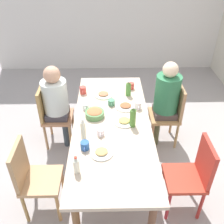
# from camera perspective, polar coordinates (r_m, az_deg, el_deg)

# --- Properties ---
(ground_plane) EXTENTS (7.33, 7.33, 0.00)m
(ground_plane) POSITION_cam_1_polar(r_m,az_deg,el_deg) (3.43, -0.00, -12.46)
(ground_plane) COLOR #A19A98
(wall_left) EXTENTS (0.12, 4.91, 2.60)m
(wall_left) POSITION_cam_1_polar(r_m,az_deg,el_deg) (5.57, -0.69, 22.20)
(wall_left) COLOR silver
(wall_left) RESTS_ON ground_plane
(dining_table) EXTENTS (2.22, 0.88, 0.75)m
(dining_table) POSITION_cam_1_polar(r_m,az_deg,el_deg) (2.97, -0.00, -3.60)
(dining_table) COLOR #C7B098
(dining_table) RESTS_ON ground_plane
(chair_0) EXTENTS (0.40, 0.40, 0.90)m
(chair_0) POSITION_cam_1_polar(r_m,az_deg,el_deg) (2.79, -17.29, -13.46)
(chair_0) COLOR tan
(chair_0) RESTS_ON ground_plane
(chair_1) EXTENTS (0.40, 0.40, 0.90)m
(chair_1) POSITION_cam_1_polar(r_m,az_deg,el_deg) (3.60, -13.31, -0.20)
(chair_1) COLOR #B07854
(chair_1) RESTS_ON ground_plane
(person_1) EXTENTS (0.33, 0.33, 1.20)m
(person_1) POSITION_cam_1_polar(r_m,az_deg,el_deg) (3.46, -12.35, 2.79)
(person_1) COLOR #39414A
(person_1) RESTS_ON ground_plane
(chair_2) EXTENTS (0.40, 0.40, 0.90)m
(chair_2) POSITION_cam_1_polar(r_m,az_deg,el_deg) (2.82, 17.57, -12.94)
(chair_2) COLOR #B43624
(chair_2) RESTS_ON ground_plane
(chair_3) EXTENTS (0.40, 0.40, 0.90)m
(chair_3) POSITION_cam_1_polar(r_m,az_deg,el_deg) (3.62, 12.87, 0.09)
(chair_3) COLOR tan
(chair_3) RESTS_ON ground_plane
(person_3) EXTENTS (0.33, 0.33, 1.25)m
(person_3) POSITION_cam_1_polar(r_m,az_deg,el_deg) (3.47, 11.94, 3.30)
(person_3) COLOR brown
(person_3) RESTS_ON ground_plane
(plate_0) EXTENTS (0.23, 0.23, 0.04)m
(plate_0) POSITION_cam_1_polar(r_m,az_deg,el_deg) (2.54, -2.36, -8.98)
(plate_0) COLOR silver
(plate_0) RESTS_ON dining_table
(plate_1) EXTENTS (0.25, 0.25, 0.04)m
(plate_1) POSITION_cam_1_polar(r_m,az_deg,el_deg) (3.18, 3.03, 1.31)
(plate_1) COLOR white
(plate_1) RESTS_ON dining_table
(plate_2) EXTENTS (0.25, 0.25, 0.04)m
(plate_2) POSITION_cam_1_polar(r_m,az_deg,el_deg) (3.42, -1.93, 3.94)
(plate_2) COLOR silver
(plate_2) RESTS_ON dining_table
(plate_3) EXTENTS (0.24, 0.24, 0.04)m
(plate_3) POSITION_cam_1_polar(r_m,az_deg,el_deg) (2.93, 2.73, -2.06)
(plate_3) COLOR white
(plate_3) RESTS_ON dining_table
(bowl_0) EXTENTS (0.22, 0.22, 0.09)m
(bowl_0) POSITION_cam_1_polar(r_m,az_deg,el_deg) (3.01, -3.88, -0.31)
(bowl_0) COLOR #55864C
(bowl_0) RESTS_ON dining_table
(cup_0) EXTENTS (0.11, 0.07, 0.07)m
(cup_0) POSITION_cam_1_polar(r_m,az_deg,el_deg) (3.14, -5.94, 1.16)
(cup_0) COLOR white
(cup_0) RESTS_ON dining_table
(cup_1) EXTENTS (0.12, 0.09, 0.07)m
(cup_1) POSITION_cam_1_polar(r_m,az_deg,el_deg) (3.21, -0.11, 2.15)
(cup_1) COLOR #4F9068
(cup_1) RESTS_ON dining_table
(cup_2) EXTENTS (0.11, 0.08, 0.09)m
(cup_2) POSITION_cam_1_polar(r_m,az_deg,el_deg) (3.15, 5.83, 1.49)
(cup_2) COLOR white
(cup_2) RESTS_ON dining_table
(cup_3) EXTENTS (0.11, 0.08, 0.07)m
(cup_3) POSITION_cam_1_polar(r_m,az_deg,el_deg) (2.74, -2.58, -4.51)
(cup_3) COLOR white
(cup_3) RESTS_ON dining_table
(cup_4) EXTENTS (0.12, 0.09, 0.09)m
(cup_4) POSITION_cam_1_polar(r_m,az_deg,el_deg) (2.58, -6.07, -7.44)
(cup_4) COLOR #2B5A9F
(cup_4) RESTS_ON dining_table
(cup_5) EXTENTS (0.12, 0.08, 0.09)m
(cup_5) POSITION_cam_1_polar(r_m,az_deg,el_deg) (3.57, 4.30, 5.82)
(cup_5) COLOR #D4463D
(cup_5) RESTS_ON dining_table
(cup_6) EXTENTS (0.12, 0.08, 0.10)m
(cup_6) POSITION_cam_1_polar(r_m,az_deg,el_deg) (3.47, -6.50, 4.85)
(cup_6) COLOR #D2473E
(cup_6) RESTS_ON dining_table
(bottle_0) EXTENTS (0.06, 0.06, 0.18)m
(bottle_0) POSITION_cam_1_polar(r_m,az_deg,el_deg) (2.34, -7.96, -11.64)
(bottle_0) COLOR silver
(bottle_0) RESTS_ON dining_table
(bottle_1) EXTENTS (0.07, 0.07, 0.21)m
(bottle_1) POSITION_cam_1_polar(r_m,az_deg,el_deg) (3.39, 3.68, 5.22)
(bottle_1) COLOR #478636
(bottle_1) RESTS_ON dining_table
(bottle_2) EXTENTS (0.07, 0.07, 0.25)m
(bottle_2) POSITION_cam_1_polar(r_m,az_deg,el_deg) (2.82, 4.66, -1.17)
(bottle_2) COLOR #4A802F
(bottle_2) RESTS_ON dining_table
(bottle_3) EXTENTS (0.05, 0.05, 0.26)m
(bottle_3) POSITION_cam_1_polar(r_m,az_deg,el_deg) (2.64, -6.43, -3.97)
(bottle_3) COLOR #ECE4C2
(bottle_3) RESTS_ON dining_table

